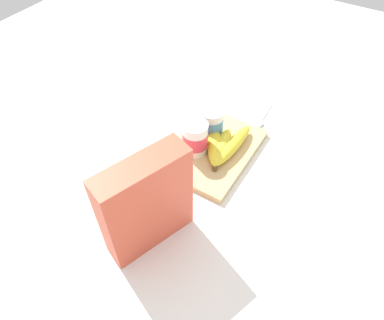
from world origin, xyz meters
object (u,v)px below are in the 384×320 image
cereal_box (146,204)px  spoon (262,119)px  yogurt_cup_front (195,138)px  yogurt_cup_back (212,123)px  banana_bunch (223,145)px  cutting_board (212,150)px

cereal_box → spoon: (0.52, -0.06, -0.12)m
spoon → yogurt_cup_front: bearing=156.7°
yogurt_cup_back → spoon: yogurt_cup_back is taller
yogurt_cup_front → banana_bunch: yogurt_cup_front is taller
yogurt_cup_front → spoon: yogurt_cup_front is taller
cutting_board → banana_bunch: (0.01, -0.03, 0.03)m
cutting_board → yogurt_cup_back: 0.08m
banana_bunch → yogurt_cup_front: bearing=124.1°
yogurt_cup_front → cutting_board: bearing=-45.6°
spoon → yogurt_cup_back: bearing=147.9°
cutting_board → banana_bunch: banana_bunch is taller
yogurt_cup_back → spoon: 0.19m
cutting_board → banana_bunch: bearing=-71.8°
cereal_box → yogurt_cup_back: size_ratio=2.88×
banana_bunch → spoon: 0.20m
yogurt_cup_back → banana_bunch: yogurt_cup_back is taller
spoon → banana_bunch: bearing=169.2°
yogurt_cup_front → yogurt_cup_back: bearing=-3.7°
yogurt_cup_back → cereal_box: bearing=-173.6°
banana_bunch → spoon: size_ratio=1.48×
banana_bunch → spoon: bearing=-10.8°
yogurt_cup_back → spoon: size_ratio=0.65×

